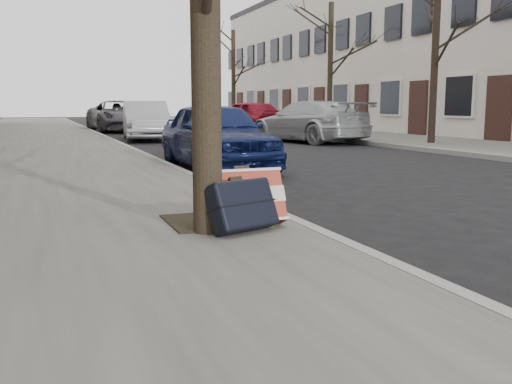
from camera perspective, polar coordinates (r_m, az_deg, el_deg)
name	(u,v)px	position (r m, az deg, el deg)	size (l,w,h in m)	color
ground	(476,244)	(5.30, 21.14, -4.91)	(120.00, 120.00, 0.00)	black
near_sidewalk	(31,143)	(18.84, -21.58, 4.60)	(5.00, 70.00, 0.12)	slate
far_sidewalk	(357,136)	(21.96, 10.11, 5.56)	(4.00, 70.00, 0.12)	slate
house_far	(459,47)	(25.98, 19.61, 13.48)	(6.70, 40.00, 7.20)	beige
dirt_patch	(214,221)	(5.33, -4.24, -2.86)	(0.85, 0.85, 0.01)	black
suitcase_red	(246,198)	(5.03, -1.05, -0.65)	(0.66, 0.18, 0.48)	maroon
suitcase_navy	(242,205)	(4.82, -1.41, -1.32)	(0.60, 0.19, 0.43)	black
car_near_front	(216,135)	(10.76, -3.97, 5.70)	(1.51, 3.75, 1.28)	#0E1743
car_near_mid	(146,121)	(20.10, -10.98, 7.02)	(1.43, 4.09, 1.35)	#A6A8AD
car_near_back	(119,116)	(27.07, -13.54, 7.39)	(2.36, 5.11, 1.42)	#38373C
car_far_front	(308,122)	(18.79, 5.19, 7.02)	(1.88, 4.62, 1.34)	#A9ACB0
car_far_back	(247,117)	(24.57, -0.91, 7.52)	(1.68, 4.17, 1.42)	maroon
tree_far_a	(435,50)	(17.44, 17.49, 13.39)	(0.21, 0.21, 5.26)	black
tree_far_b	(330,69)	(22.68, 7.43, 12.14)	(0.20, 0.20, 4.96)	black
tree_far_c	(233,78)	(33.42, -2.27, 11.36)	(0.24, 0.24, 5.32)	black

